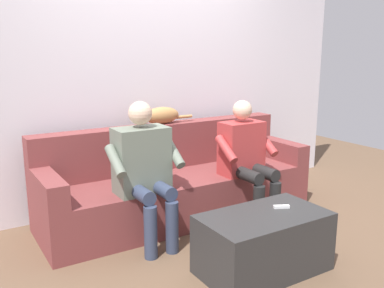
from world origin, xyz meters
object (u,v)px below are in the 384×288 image
at_px(coffee_table, 263,243).
at_px(person_right_seated, 144,166).
at_px(couch, 176,184).
at_px(remote_white, 281,207).
at_px(cat_on_backrest, 157,115).
at_px(person_left_seated, 246,155).

distance_m(coffee_table, person_right_seated, 1.07).
bearing_deg(couch, person_right_seated, 36.93).
height_order(coffee_table, remote_white, remote_white).
bearing_deg(cat_on_backrest, couch, 106.01).
relative_size(couch, person_right_seated, 2.21).
height_order(coffee_table, person_right_seated, person_right_seated).
height_order(person_left_seated, cat_on_backrest, person_left_seated).
relative_size(person_right_seated, remote_white, 10.02).
xyz_separation_m(coffee_table, remote_white, (-0.18, -0.03, 0.22)).
bearing_deg(person_left_seated, cat_on_backrest, -48.55).
relative_size(couch, person_left_seated, 2.32).
bearing_deg(person_left_seated, coffee_table, 59.01).
xyz_separation_m(coffee_table, person_right_seated, (0.49, -0.85, 0.42)).
bearing_deg(person_right_seated, couch, -143.07).
bearing_deg(person_left_seated, remote_white, 68.53).
relative_size(couch, coffee_table, 2.83).
bearing_deg(remote_white, person_right_seated, 156.08).
distance_m(couch, cat_on_backrest, 0.67).
xyz_separation_m(person_right_seated, cat_on_backrest, (-0.42, -0.60, 0.29)).
bearing_deg(cat_on_backrest, coffee_table, 92.66).
distance_m(person_left_seated, remote_white, 0.87).
xyz_separation_m(person_left_seated, person_right_seated, (0.98, -0.03, 0.03)).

